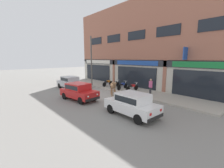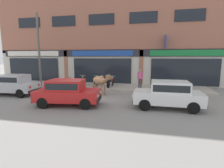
{
  "view_description": "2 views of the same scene",
  "coord_description": "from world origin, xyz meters",
  "px_view_note": "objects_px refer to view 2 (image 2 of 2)",
  "views": [
    {
      "loc": [
        11.58,
        -8.47,
        3.59
      ],
      "look_at": [
        0.96,
        1.0,
        1.13
      ],
      "focal_mm": 24.0,
      "sensor_mm": 36.0,
      "label": 1
    },
    {
      "loc": [
        4.74,
        -11.02,
        2.75
      ],
      "look_at": [
        2.06,
        1.0,
        0.79
      ],
      "focal_mm": 28.0,
      "sensor_mm": 36.0,
      "label": 2
    }
  ],
  "objects_px": {
    "car_2": "(67,91)",
    "utility_pole": "(39,50)",
    "motorcycle_1": "(82,81)",
    "pedestrian": "(140,77)",
    "motorcycle_2": "(95,82)",
    "motorcycle_3": "(110,82)",
    "car_0": "(13,84)",
    "cow": "(100,81)",
    "motorcycle_0": "(68,81)",
    "car_1": "(168,93)"
  },
  "relations": [
    {
      "from": "car_2",
      "to": "utility_pole",
      "type": "relative_size",
      "value": 0.61
    },
    {
      "from": "motorcycle_1",
      "to": "pedestrian",
      "type": "relative_size",
      "value": 1.11
    },
    {
      "from": "motorcycle_2",
      "to": "motorcycle_3",
      "type": "xyz_separation_m",
      "value": [
        1.32,
        0.14,
        0.0
      ]
    },
    {
      "from": "car_0",
      "to": "pedestrian",
      "type": "xyz_separation_m",
      "value": [
        8.79,
        3.63,
        0.32
      ]
    },
    {
      "from": "cow",
      "to": "utility_pole",
      "type": "distance_m",
      "value": 6.5
    },
    {
      "from": "cow",
      "to": "car_2",
      "type": "relative_size",
      "value": 0.49
    },
    {
      "from": "cow",
      "to": "motorcycle_3",
      "type": "bearing_deg",
      "value": 86.25
    },
    {
      "from": "car_0",
      "to": "car_2",
      "type": "distance_m",
      "value": 5.33
    },
    {
      "from": "cow",
      "to": "car_2",
      "type": "xyz_separation_m",
      "value": [
        -0.99,
        -3.14,
        -0.19
      ]
    },
    {
      "from": "car_0",
      "to": "motorcycle_0",
      "type": "xyz_separation_m",
      "value": [
        2.29,
        3.98,
        -0.28
      ]
    },
    {
      "from": "motorcycle_2",
      "to": "pedestrian",
      "type": "bearing_deg",
      "value": -4.27
    },
    {
      "from": "car_0",
      "to": "motorcycle_3",
      "type": "bearing_deg",
      "value": 33.06
    },
    {
      "from": "car_1",
      "to": "motorcycle_3",
      "type": "xyz_separation_m",
      "value": [
        -4.32,
        5.05,
        -0.28
      ]
    },
    {
      "from": "motorcycle_0",
      "to": "car_2",
      "type": "bearing_deg",
      "value": -63.66
    },
    {
      "from": "cow",
      "to": "pedestrian",
      "type": "distance_m",
      "value": 3.47
    },
    {
      "from": "motorcycle_3",
      "to": "car_0",
      "type": "bearing_deg",
      "value": -146.94
    },
    {
      "from": "car_0",
      "to": "motorcycle_2",
      "type": "bearing_deg",
      "value": 38.57
    },
    {
      "from": "cow",
      "to": "motorcycle_3",
      "type": "height_order",
      "value": "cow"
    },
    {
      "from": "car_1",
      "to": "pedestrian",
      "type": "distance_m",
      "value": 4.95
    },
    {
      "from": "cow",
      "to": "car_1",
      "type": "xyz_separation_m",
      "value": [
        4.49,
        -2.48,
        -0.19
      ]
    },
    {
      "from": "cow",
      "to": "car_1",
      "type": "bearing_deg",
      "value": -28.95
    },
    {
      "from": "car_0",
      "to": "motorcycle_0",
      "type": "relative_size",
      "value": 2.04
    },
    {
      "from": "car_2",
      "to": "pedestrian",
      "type": "bearing_deg",
      "value": 54.78
    },
    {
      "from": "car_0",
      "to": "cow",
      "type": "bearing_deg",
      "value": 13.85
    },
    {
      "from": "car_0",
      "to": "motorcycle_2",
      "type": "distance_m",
      "value": 6.29
    },
    {
      "from": "motorcycle_0",
      "to": "motorcycle_3",
      "type": "distance_m",
      "value": 3.94
    },
    {
      "from": "cow",
      "to": "utility_pole",
      "type": "xyz_separation_m",
      "value": [
        -5.9,
        1.55,
        2.24
      ]
    },
    {
      "from": "car_1",
      "to": "motorcycle_3",
      "type": "height_order",
      "value": "car_1"
    },
    {
      "from": "cow",
      "to": "pedestrian",
      "type": "height_order",
      "value": "pedestrian"
    },
    {
      "from": "car_2",
      "to": "car_1",
      "type": "bearing_deg",
      "value": 6.8
    },
    {
      "from": "car_0",
      "to": "car_2",
      "type": "bearing_deg",
      "value": -17.95
    },
    {
      "from": "motorcycle_1",
      "to": "pedestrian",
      "type": "bearing_deg",
      "value": -3.91
    },
    {
      "from": "utility_pole",
      "to": "motorcycle_0",
      "type": "bearing_deg",
      "value": 23.63
    },
    {
      "from": "motorcycle_0",
      "to": "motorcycle_1",
      "type": "height_order",
      "value": "same"
    },
    {
      "from": "cow",
      "to": "motorcycle_3",
      "type": "distance_m",
      "value": 2.61
    },
    {
      "from": "motorcycle_3",
      "to": "utility_pole",
      "type": "distance_m",
      "value": 6.72
    },
    {
      "from": "cow",
      "to": "utility_pole",
      "type": "height_order",
      "value": "utility_pole"
    },
    {
      "from": "car_1",
      "to": "motorcycle_1",
      "type": "relative_size",
      "value": 2.04
    },
    {
      "from": "car_1",
      "to": "motorcycle_3",
      "type": "bearing_deg",
      "value": 130.58
    },
    {
      "from": "car_1",
      "to": "car_2",
      "type": "bearing_deg",
      "value": -173.2
    },
    {
      "from": "car_2",
      "to": "motorcycle_1",
      "type": "height_order",
      "value": "car_2"
    },
    {
      "from": "motorcycle_1",
      "to": "motorcycle_2",
      "type": "distance_m",
      "value": 1.29
    },
    {
      "from": "motorcycle_3",
      "to": "pedestrian",
      "type": "xyz_separation_m",
      "value": [
        2.56,
        -0.43,
        0.6
      ]
    },
    {
      "from": "motorcycle_0",
      "to": "motorcycle_2",
      "type": "xyz_separation_m",
      "value": [
        2.62,
        -0.06,
        0.0
      ]
    },
    {
      "from": "motorcycle_1",
      "to": "cow",
      "type": "bearing_deg",
      "value": -45.54
    },
    {
      "from": "pedestrian",
      "to": "cow",
      "type": "bearing_deg",
      "value": -141.97
    },
    {
      "from": "car_1",
      "to": "car_2",
      "type": "distance_m",
      "value": 5.52
    },
    {
      "from": "car_0",
      "to": "motorcycle_0",
      "type": "bearing_deg",
      "value": 60.05
    },
    {
      "from": "car_1",
      "to": "utility_pole",
      "type": "distance_m",
      "value": 11.41
    },
    {
      "from": "cow",
      "to": "motorcycle_1",
      "type": "xyz_separation_m",
      "value": [
        -2.44,
        2.49,
        -0.47
      ]
    }
  ]
}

